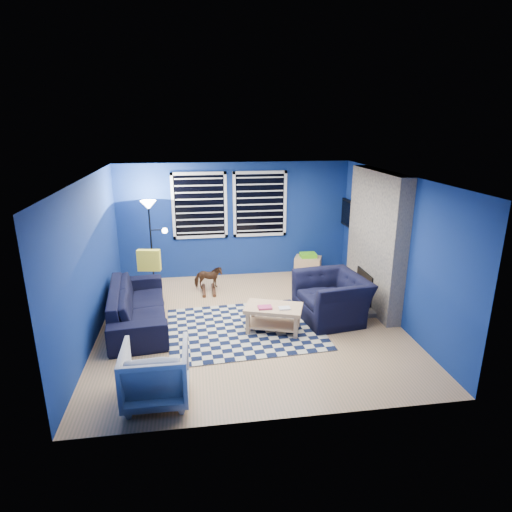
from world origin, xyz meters
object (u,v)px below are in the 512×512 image
at_px(coffee_table, 274,313).
at_px(floor_lamp, 150,217).
at_px(armchair_bent, 156,373).
at_px(cabinet, 308,266).
at_px(armchair_big, 332,298).
at_px(rocking_horse, 208,278).
at_px(sofa, 138,305).
at_px(tv, 351,215).

bearing_deg(coffee_table, floor_lamp, 132.63).
distance_m(coffee_table, floor_lamp, 3.29).
xyz_separation_m(armchair_bent, floor_lamp, (-0.31, 3.84, 1.13)).
height_order(cabinet, floor_lamp, floor_lamp).
distance_m(armchair_big, floor_lamp, 3.87).
bearing_deg(coffee_table, rocking_horse, 118.01).
height_order(sofa, armchair_bent, armchair_bent).
bearing_deg(rocking_horse, coffee_table, -153.04).
xyz_separation_m(rocking_horse, floor_lamp, (-1.09, 0.40, 1.19)).
bearing_deg(floor_lamp, armchair_big, -31.38).
relative_size(sofa, coffee_table, 2.19).
xyz_separation_m(armchair_big, cabinet, (0.14, 2.09, -0.14)).
relative_size(armchair_bent, coffee_table, 0.78).
height_order(tv, floor_lamp, floor_lamp).
bearing_deg(coffee_table, tv, 47.86).
distance_m(coffee_table, cabinet, 2.71).
distance_m(armchair_big, rocking_horse, 2.58).
height_order(rocking_horse, cabinet, cabinet).
height_order(sofa, cabinet, sofa).
bearing_deg(armchair_bent, armchair_big, -145.78).
distance_m(sofa, cabinet, 3.89).
relative_size(rocking_horse, cabinet, 0.84).
bearing_deg(rocking_horse, armchair_bent, 166.26).
distance_m(sofa, armchair_bent, 2.26).
bearing_deg(floor_lamp, tv, 0.89).
bearing_deg(armchair_big, cabinet, 167.38).
distance_m(armchair_big, coffee_table, 1.14).
relative_size(sofa, rocking_horse, 4.11).
distance_m(rocking_horse, cabinet, 2.28).
distance_m(tv, sofa, 4.77).
height_order(sofa, armchair_big, armchair_big).
height_order(tv, armchair_bent, tv).
bearing_deg(rocking_horse, floor_lamp, 68.85).
height_order(tv, coffee_table, tv).
relative_size(armchair_big, coffee_table, 1.15).
bearing_deg(armchair_big, armchair_bent, -65.11).
xyz_separation_m(sofa, cabinet, (3.45, 1.80, -0.09)).
distance_m(sofa, floor_lamp, 2.01).
relative_size(armchair_big, rocking_horse, 2.15).
bearing_deg(cabinet, tv, 16.80).
xyz_separation_m(tv, cabinet, (-0.88, 0.10, -1.15)).
bearing_deg(sofa, tv, -74.69).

